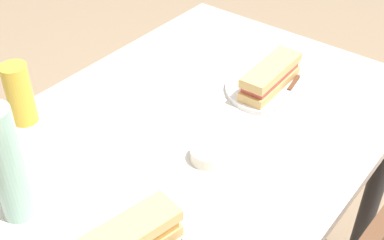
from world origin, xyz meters
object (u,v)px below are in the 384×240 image
object	(u,v)px
plate_near	(269,89)
knife_near	(289,90)
baguette_sandwich_far	(128,240)
baguette_sandwich_near	(271,76)
beer_glass	(20,94)
water_bottle	(6,162)
dining_table	(192,161)
olive_bowl	(209,154)

from	to	relation	value
plate_near	knife_near	world-z (taller)	knife_near
baguette_sandwich_far	plate_near	bearing A→B (deg)	-172.71
baguette_sandwich_near	beer_glass	distance (m)	0.64
plate_near	beer_glass	distance (m)	0.65
baguette_sandwich_near	beer_glass	bearing A→B (deg)	-40.37
knife_near	water_bottle	distance (m)	0.74
dining_table	water_bottle	bearing A→B (deg)	-12.96
baguette_sandwich_near	water_bottle	size ratio (longest dim) A/B	0.66
plate_near	water_bottle	bearing A→B (deg)	-13.96
baguette_sandwich_far	water_bottle	distance (m)	0.27
baguette_sandwich_far	olive_bowl	xyz separation A→B (m)	(-0.31, -0.05, -0.03)
beer_glass	olive_bowl	xyz separation A→B (m)	(-0.17, 0.45, -0.06)
plate_near	baguette_sandwich_far	xyz separation A→B (m)	(0.63, 0.08, 0.04)
baguette_sandwich_far	olive_bowl	world-z (taller)	baguette_sandwich_far
baguette_sandwich_near	dining_table	bearing A→B (deg)	-15.68
baguette_sandwich_near	beer_glass	world-z (taller)	beer_glass
dining_table	baguette_sandwich_near	bearing A→B (deg)	164.32
knife_near	water_bottle	bearing A→B (deg)	-17.63
plate_near	olive_bowl	bearing A→B (deg)	6.03
dining_table	olive_bowl	xyz separation A→B (m)	(0.07, 0.10, 0.13)
knife_near	water_bottle	xyz separation A→B (m)	(0.70, -0.22, 0.12)
plate_near	water_bottle	distance (m)	0.72
water_bottle	beer_glass	world-z (taller)	water_bottle
beer_glass	olive_bowl	distance (m)	0.48
dining_table	beer_glass	xyz separation A→B (m)	(0.24, -0.35, 0.19)
knife_near	baguette_sandwich_far	world-z (taller)	baguette_sandwich_far
dining_table	olive_bowl	bearing A→B (deg)	55.49
dining_table	beer_glass	size ratio (longest dim) A/B	7.35
baguette_sandwich_near	water_bottle	xyz separation A→B (m)	(0.69, -0.17, 0.09)
water_bottle	olive_bowl	size ratio (longest dim) A/B	3.95
olive_bowl	baguette_sandwich_far	bearing A→B (deg)	8.59
dining_table	water_bottle	distance (m)	0.51
plate_near	olive_bowl	xyz separation A→B (m)	(0.32, 0.03, 0.01)
plate_near	beer_glass	size ratio (longest dim) A/B	1.50
knife_near	olive_bowl	size ratio (longest dim) A/B	2.12
dining_table	knife_near	world-z (taller)	knife_near
knife_near	baguette_sandwich_far	bearing A→B (deg)	2.58
knife_near	water_bottle	size ratio (longest dim) A/B	0.54
dining_table	plate_near	bearing A→B (deg)	164.32
plate_near	knife_near	distance (m)	0.05
plate_near	beer_glass	bearing A→B (deg)	-40.37
dining_table	baguette_sandwich_near	distance (m)	0.31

